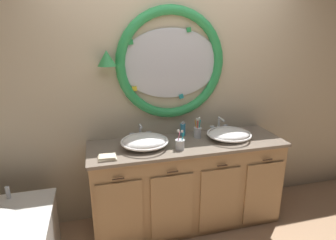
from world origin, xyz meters
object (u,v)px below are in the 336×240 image
Objects in this scene: toothbrush_holder_right at (197,132)px; folded_hand_towel at (107,158)px; sink_basin_left at (145,141)px; soap_dispenser at (183,129)px; toothbrush_holder_left at (180,144)px; sink_basin_right at (229,134)px.

toothbrush_holder_right is 1.40× the size of folded_hand_towel.
sink_basin_left is 2.89× the size of soap_dispenser.
folded_hand_towel is at bearing -162.79° from toothbrush_holder_right.
toothbrush_holder_right is (0.27, 0.25, 0.01)m from toothbrush_holder_left.
sink_basin_left is 2.08× the size of toothbrush_holder_right.
soap_dispenser reaches higher than folded_hand_towel.
sink_basin_right is 1.22m from folded_hand_towel.
folded_hand_towel is (-0.35, -0.16, -0.05)m from sink_basin_left.
sink_basin_left is at bearing 180.00° from sink_basin_right.
folded_hand_towel is (-0.93, -0.29, -0.05)m from toothbrush_holder_right.
toothbrush_holder_right is (-0.29, 0.13, 0.01)m from sink_basin_right.
toothbrush_holder_right is (0.57, 0.13, -0.00)m from sink_basin_left.
soap_dispenser reaches higher than sink_basin_left.
sink_basin_right reaches higher than folded_hand_towel.
sink_basin_left is 0.39m from folded_hand_towel.
soap_dispenser is at bearing 151.39° from sink_basin_right.
folded_hand_towel is at bearing -155.99° from sink_basin_left.
soap_dispenser is 1.01× the size of folded_hand_towel.
toothbrush_holder_right reaches higher than sink_basin_right.
toothbrush_holder_left is (0.31, -0.12, -0.01)m from sink_basin_left.
soap_dispenser is (0.45, 0.23, 0.00)m from sink_basin_left.
toothbrush_holder_right is at bearing 12.72° from sink_basin_left.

